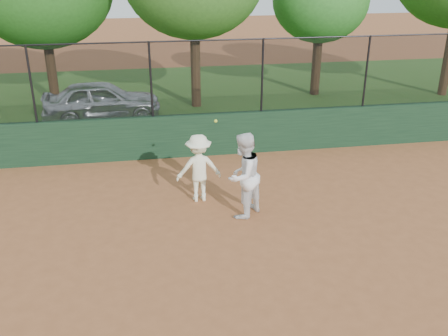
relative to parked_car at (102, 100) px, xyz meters
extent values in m
plane|color=#9E5A33|center=(2.11, -9.88, -0.67)|extent=(80.00, 80.00, 0.00)
cube|color=#1A3921|center=(2.11, -3.88, -0.07)|extent=(26.00, 0.20, 1.20)
cube|color=#264E18|center=(2.11, 2.12, -0.66)|extent=(36.00, 12.00, 0.01)
imported|color=#ADB3B7|center=(0.00, 0.00, 0.00)|extent=(4.00, 1.82, 1.33)
imported|color=white|center=(3.34, -7.54, 0.27)|extent=(1.15, 1.14, 1.87)
imported|color=white|center=(2.50, -6.65, 0.13)|extent=(1.05, 0.63, 1.58)
sphere|color=#C4DD31|center=(2.84, -7.00, 1.33)|extent=(0.07, 0.07, 0.07)
cube|color=black|center=(2.11, -3.88, 1.53)|extent=(26.00, 0.02, 2.00)
cylinder|color=black|center=(2.11, -3.88, 2.51)|extent=(26.00, 0.04, 0.04)
cylinder|color=black|center=(-1.39, -3.88, 1.53)|extent=(0.06, 0.06, 2.00)
cylinder|color=black|center=(1.61, -3.88, 1.53)|extent=(0.06, 0.06, 2.00)
cylinder|color=black|center=(4.61, -3.88, 1.53)|extent=(0.06, 0.06, 2.00)
cylinder|color=black|center=(7.61, -3.88, 1.53)|extent=(0.06, 0.06, 2.00)
cylinder|color=#3C2714|center=(-1.94, 2.56, 0.46)|extent=(0.36, 0.36, 2.25)
cylinder|color=#442D18|center=(3.35, 1.09, 0.67)|extent=(0.36, 0.36, 2.67)
cylinder|color=#372412|center=(8.27, 1.99, 0.45)|extent=(0.36, 0.36, 2.22)
ellipsoid|color=#2A6A22|center=(8.27, 1.99, 2.98)|extent=(3.69, 3.35, 3.19)
cylinder|color=#442C18|center=(13.34, 1.05, 0.75)|extent=(0.36, 0.36, 2.83)
camera|label=1|loc=(1.33, -16.93, 4.56)|focal=40.00mm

